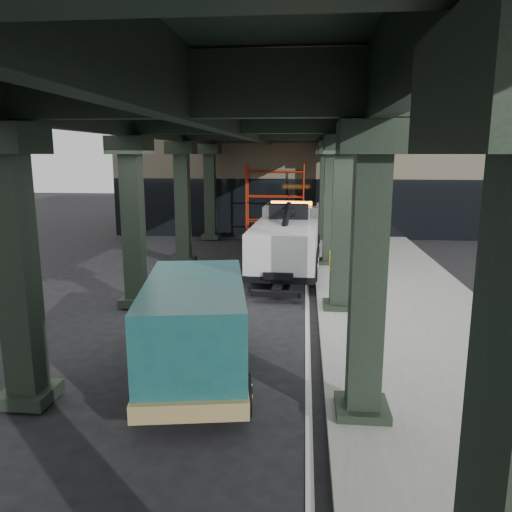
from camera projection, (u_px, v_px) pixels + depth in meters
The scene contains 8 objects.
ground at pixel (241, 333), 12.76m from camera, with size 90.00×90.00×0.00m, color black.
sidewalk at pixel (406, 312), 14.27m from camera, with size 5.00×40.00×0.15m, color gray.
lane_stripe at pixel (307, 311), 14.55m from camera, with size 0.12×38.00×0.01m, color silver.
viaduct at pixel (234, 118), 13.65m from camera, with size 7.40×32.00×6.40m.
building at pixel (312, 162), 31.27m from camera, with size 22.00×10.00×8.00m, color #C6B793.
scaffolding at pixel (275, 200), 26.62m from camera, with size 3.08×0.88×4.00m.
tow_truck at pixel (288, 237), 19.72m from camera, with size 2.71×8.23×2.67m.
towed_van at pixel (196, 325), 10.08m from camera, with size 2.77×5.37×2.08m.
Camera 1 is at (1.55, -12.01, 4.50)m, focal length 35.00 mm.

